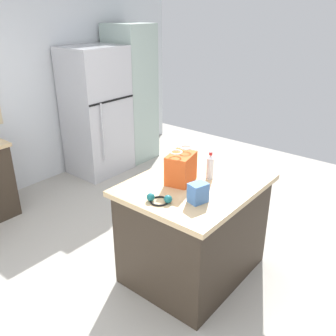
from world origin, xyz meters
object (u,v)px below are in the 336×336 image
at_px(refrigerator, 97,112).
at_px(tall_cabinet, 131,94).
at_px(small_box, 198,193).
at_px(shopping_bag, 181,168).
at_px(kitchen_island, 194,228).
at_px(ear_defenders, 159,199).
at_px(bottle, 210,167).

height_order(refrigerator, tall_cabinet, tall_cabinet).
relative_size(tall_cabinet, small_box, 13.40).
relative_size(refrigerator, shopping_bag, 6.00).
bearing_deg(kitchen_island, refrigerator, 67.38).
distance_m(tall_cabinet, small_box, 3.31).
bearing_deg(kitchen_island, ear_defenders, 177.38).
height_order(tall_cabinet, shopping_bag, tall_cabinet).
height_order(shopping_bag, ear_defenders, shopping_bag).
relative_size(small_box, bottle, 0.64).
distance_m(tall_cabinet, ear_defenders, 3.26).
bearing_deg(small_box, shopping_bag, 58.18).
relative_size(tall_cabinet, bottle, 8.54).
xyz_separation_m(refrigerator, small_box, (-1.28, -2.65, 0.10)).
distance_m(kitchen_island, small_box, 0.63).
bearing_deg(refrigerator, shopping_bag, -114.94).
distance_m(bottle, ear_defenders, 0.60).
bearing_deg(small_box, refrigerator, 64.20).
distance_m(refrigerator, shopping_bag, 2.58).
distance_m(tall_cabinet, shopping_bag, 2.95).
bearing_deg(kitchen_island, small_box, -141.88).
bearing_deg(bottle, refrigerator, 70.68).
relative_size(kitchen_island, refrigerator, 0.67).
bearing_deg(shopping_bag, bottle, -35.14).
bearing_deg(tall_cabinet, ear_defenders, -131.97).
height_order(bottle, ear_defenders, bottle).
bearing_deg(bottle, ear_defenders, 173.59).
xyz_separation_m(refrigerator, tall_cabinet, (0.71, 0.00, 0.13)).
bearing_deg(refrigerator, small_box, -115.80).
bearing_deg(tall_cabinet, small_box, -126.95).
distance_m(small_box, ear_defenders, 0.30).
relative_size(shopping_bag, ear_defenders, 1.50).
relative_size(kitchen_island, tall_cabinet, 0.59).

